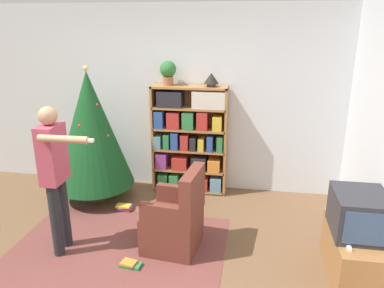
{
  "coord_description": "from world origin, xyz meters",
  "views": [
    {
      "loc": [
        1.08,
        -2.93,
        2.35
      ],
      "look_at": [
        0.42,
        0.98,
        1.05
      ],
      "focal_mm": 35.0,
      "sensor_mm": 36.0,
      "label": 1
    }
  ],
  "objects_px": {
    "christmas_tree": "(91,130)",
    "potted_plant": "(168,71)",
    "bookshelf": "(190,139)",
    "standing_person": "(55,169)",
    "armchair": "(176,221)",
    "television": "(359,214)",
    "table_lamp": "(211,79)"
  },
  "relations": [
    {
      "from": "bookshelf",
      "to": "christmas_tree",
      "type": "distance_m",
      "value": 1.35
    },
    {
      "from": "bookshelf",
      "to": "standing_person",
      "type": "height_order",
      "value": "standing_person"
    },
    {
      "from": "christmas_tree",
      "to": "television",
      "type": "bearing_deg",
      "value": -21.22
    },
    {
      "from": "armchair",
      "to": "table_lamp",
      "type": "relative_size",
      "value": 4.6
    },
    {
      "from": "bookshelf",
      "to": "television",
      "type": "height_order",
      "value": "bookshelf"
    },
    {
      "from": "bookshelf",
      "to": "television",
      "type": "relative_size",
      "value": 2.74
    },
    {
      "from": "potted_plant",
      "to": "armchair",
      "type": "bearing_deg",
      "value": -74.76
    },
    {
      "from": "christmas_tree",
      "to": "armchair",
      "type": "relative_size",
      "value": 1.99
    },
    {
      "from": "table_lamp",
      "to": "standing_person",
      "type": "bearing_deg",
      "value": -128.35
    },
    {
      "from": "bookshelf",
      "to": "table_lamp",
      "type": "distance_m",
      "value": 0.89
    },
    {
      "from": "television",
      "to": "table_lamp",
      "type": "distance_m",
      "value": 2.5
    },
    {
      "from": "potted_plant",
      "to": "table_lamp",
      "type": "relative_size",
      "value": 1.64
    },
    {
      "from": "christmas_tree",
      "to": "potted_plant",
      "type": "xyz_separation_m",
      "value": [
        0.95,
        0.48,
        0.73
      ]
    },
    {
      "from": "armchair",
      "to": "table_lamp",
      "type": "distance_m",
      "value": 1.98
    },
    {
      "from": "bookshelf",
      "to": "armchair",
      "type": "height_order",
      "value": "bookshelf"
    },
    {
      "from": "bookshelf",
      "to": "standing_person",
      "type": "relative_size",
      "value": 0.97
    },
    {
      "from": "christmas_tree",
      "to": "potted_plant",
      "type": "height_order",
      "value": "potted_plant"
    },
    {
      "from": "standing_person",
      "to": "potted_plant",
      "type": "distance_m",
      "value": 2.05
    },
    {
      "from": "armchair",
      "to": "standing_person",
      "type": "distance_m",
      "value": 1.35
    },
    {
      "from": "television",
      "to": "standing_person",
      "type": "xyz_separation_m",
      "value": [
        -2.94,
        -0.04,
        0.25
      ]
    },
    {
      "from": "bookshelf",
      "to": "table_lamp",
      "type": "height_order",
      "value": "table_lamp"
    },
    {
      "from": "television",
      "to": "potted_plant",
      "type": "height_order",
      "value": "potted_plant"
    },
    {
      "from": "television",
      "to": "table_lamp",
      "type": "relative_size",
      "value": 2.79
    },
    {
      "from": "christmas_tree",
      "to": "table_lamp",
      "type": "height_order",
      "value": "christmas_tree"
    },
    {
      "from": "television",
      "to": "table_lamp",
      "type": "height_order",
      "value": "table_lamp"
    },
    {
      "from": "bookshelf",
      "to": "television",
      "type": "bearing_deg",
      "value": -41.98
    },
    {
      "from": "table_lamp",
      "to": "potted_plant",
      "type": "bearing_deg",
      "value": 180.0
    },
    {
      "from": "christmas_tree",
      "to": "armchair",
      "type": "bearing_deg",
      "value": -36.63
    },
    {
      "from": "armchair",
      "to": "table_lamp",
      "type": "bearing_deg",
      "value": 179.46
    },
    {
      "from": "christmas_tree",
      "to": "standing_person",
      "type": "height_order",
      "value": "christmas_tree"
    },
    {
      "from": "christmas_tree",
      "to": "armchair",
      "type": "xyz_separation_m",
      "value": [
        1.35,
        -1.01,
        -0.66
      ]
    },
    {
      "from": "potted_plant",
      "to": "table_lamp",
      "type": "xyz_separation_m",
      "value": [
        0.59,
        0.0,
        -0.09
      ]
    }
  ]
}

